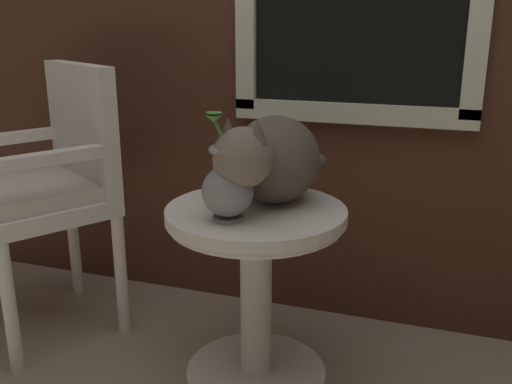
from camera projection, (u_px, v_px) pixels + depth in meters
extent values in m
cube|color=beige|center=(351.00, 113.00, 2.01)|extent=(0.85, 0.03, 0.07)
cylinder|color=silver|center=(256.00, 373.00, 1.86)|extent=(0.45, 0.45, 0.03)
cylinder|color=silver|center=(256.00, 297.00, 1.78)|extent=(0.10, 0.10, 0.52)
cylinder|color=silver|center=(256.00, 214.00, 1.70)|extent=(0.54, 0.54, 0.03)
torus|color=silver|center=(256.00, 222.00, 1.71)|extent=(0.52, 0.52, 0.02)
cylinder|color=silver|center=(11.00, 308.00, 1.84)|extent=(0.04, 0.04, 0.46)
cylinder|color=silver|center=(74.00, 242.00, 2.38)|extent=(0.04, 0.04, 0.46)
cylinder|color=silver|center=(121.00, 275.00, 2.08)|extent=(0.04, 0.04, 0.46)
cube|color=silver|center=(39.00, 204.00, 2.04)|extent=(0.62, 0.61, 0.06)
cube|color=beige|center=(37.00, 190.00, 2.02)|extent=(0.57, 0.56, 0.05)
cube|color=silver|center=(82.00, 127.00, 2.08)|extent=(0.43, 0.29, 0.45)
cube|color=silver|center=(12.00, 138.00, 2.13)|extent=(0.25, 0.36, 0.04)
cube|color=silver|center=(55.00, 157.00, 1.82)|extent=(0.25, 0.36, 0.04)
ellipsoid|color=brown|center=(275.00, 160.00, 1.72)|extent=(0.31, 0.34, 0.26)
sphere|color=#76695D|center=(243.00, 158.00, 1.55)|extent=(0.17, 0.17, 0.17)
cone|color=brown|center=(228.00, 128.00, 1.55)|extent=(0.05, 0.05, 0.06)
cone|color=brown|center=(258.00, 132.00, 1.50)|extent=(0.05, 0.05, 0.06)
cylinder|color=brown|center=(304.00, 170.00, 1.91)|extent=(0.11, 0.27, 0.06)
cylinder|color=gray|center=(228.00, 218.00, 1.59)|extent=(0.09, 0.09, 0.01)
ellipsoid|color=gray|center=(228.00, 191.00, 1.57)|extent=(0.14, 0.14, 0.14)
cylinder|color=gray|center=(227.00, 161.00, 1.55)|extent=(0.08, 0.08, 0.06)
torus|color=gray|center=(227.00, 149.00, 1.54)|extent=(0.10, 0.10, 0.02)
cylinder|color=#47893D|center=(221.00, 133.00, 1.53)|extent=(0.04, 0.01, 0.09)
cone|color=#47893D|center=(214.00, 116.00, 1.52)|extent=(0.04, 0.04, 0.02)
cylinder|color=#47893D|center=(220.00, 134.00, 1.52)|extent=(0.04, 0.02, 0.09)
cone|color=#47893D|center=(214.00, 119.00, 1.51)|extent=(0.04, 0.04, 0.02)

